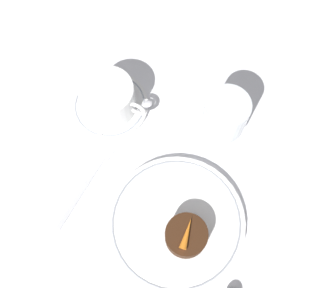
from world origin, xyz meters
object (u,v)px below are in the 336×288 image
at_px(coffee_cup, 108,98).
at_px(fork, 96,169).
at_px(dessert_cake, 186,236).
at_px(dinner_plate, 176,222).
at_px(wine_glass, 225,116).

distance_m(coffee_cup, fork, 0.13).
bearing_deg(fork, dessert_cake, -13.44).
bearing_deg(dinner_plate, dessert_cake, -35.41).
distance_m(dinner_plate, fork, 0.17).
bearing_deg(coffee_cup, wine_glass, 9.75).
relative_size(fork, dessert_cake, 2.86).
bearing_deg(wine_glass, dessert_cake, -84.92).
height_order(wine_glass, dessert_cake, wine_glass).
height_order(dinner_plate, fork, dinner_plate).
bearing_deg(coffee_cup, fork, -75.85).
height_order(dinner_plate, dessert_cake, dessert_cake).
xyz_separation_m(dinner_plate, wine_glass, (0.01, 0.18, 0.07)).
distance_m(dinner_plate, dessert_cake, 0.04).
xyz_separation_m(dinner_plate, fork, (-0.17, 0.03, -0.01)).
distance_m(coffee_cup, wine_glass, 0.21).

